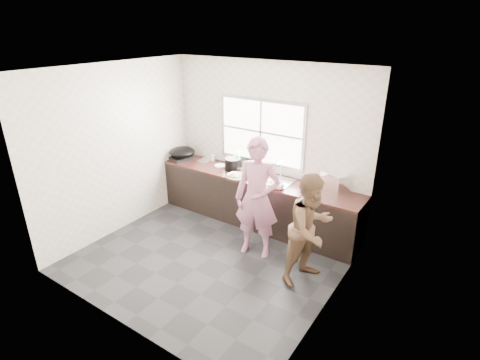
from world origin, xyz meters
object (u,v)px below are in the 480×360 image
Objects in this scene: cutting_board at (238,177)px; plate_food at (220,166)px; person_side at (311,229)px; dish_rack at (335,181)px; bottle_green at (237,159)px; bottle_brown_short at (236,165)px; bowl_crabs at (275,186)px; pot_lid_left at (203,161)px; bowl_mince at (235,176)px; burner at (180,158)px; pot_lid_right at (207,159)px; woman at (257,202)px; glass_jar at (213,158)px; bottle_brown_tall at (229,160)px; wok at (182,152)px; black_pot at (233,164)px; bowl_held at (279,187)px.

plate_food is at bearing 153.40° from cutting_board.
dish_rack is at bearing 25.34° from person_side.
bottle_green is 0.18m from bottle_brown_short.
plate_food is 0.75× the size of bottle_green.
pot_lid_left is (-1.68, 0.31, -0.03)m from bowl_crabs.
burner is at bearing 173.39° from bowl_mince.
woman is at bearing -30.33° from pot_lid_right.
woman is 1.87m from glass_jar.
bottle_green is at bearing 119.51° from bowl_mince.
pot_lid_left is at bearing 178.28° from bottle_brown_short.
plate_food is 0.42m from pot_lid_left.
glass_jar is (-0.38, 0.00, -0.03)m from bottle_brown_tall.
plate_food is at bearing -148.59° from bottle_green.
pot_lid_left is at bearing 20.65° from wok.
person_side reaches higher than bowl_mince.
pot_lid_right is (-0.69, 0.16, -0.09)m from black_pot.
bowl_mince is at bearing 180.00° from cutting_board.
bottle_green reaches higher than bowl_mince.
burner is (-1.36, 0.16, -0.00)m from bowl_mince.
wok is (-1.05, -0.27, 0.01)m from bottle_green.
black_pot is at bearing -153.13° from dish_rack.
bottle_green is (-0.30, 0.44, 0.12)m from cutting_board.
woman is at bearing -95.11° from bowl_held.
bowl_mince is 1.04× the size of plate_food.
bottle_brown_short is 0.65m from glass_jar.
wok is (-2.98, 0.87, 0.25)m from person_side.
bowl_crabs is at bearing -23.66° from bottle_green.
person_side is 1.16m from dish_rack.
burner is (-0.56, -0.28, -0.03)m from glass_jar.
wok is at bearing -145.02° from pot_lid_right.
plate_food is at bearing -4.02° from pot_lid_left.
woman reaches higher than plate_food.
person_side reaches higher than bottle_brown_tall.
bottle_green is (-1.00, 0.44, 0.11)m from bowl_crabs.
plate_food is 2.07m from dish_rack.
bottle_green is at bearing 14.48° from wok.
bottle_brown_short is 1.20m from burner.
wok is 1.26× the size of dish_rack.
plate_food is at bearing -28.49° from glass_jar.
cutting_board is at bearing 180.00° from bowl_crabs.
black_pot is (-1.06, 0.27, 0.07)m from bowl_held.
person_side is 3.16m from burner.
bowl_mince reaches higher than pot_lid_left.
woman is at bearing 100.24° from person_side.
black_pot is at bearing -16.28° from glass_jar.
glass_jar is at bearing 163.72° from black_pot.
dish_rack reaches higher than burner.
dish_rack reaches higher than pot_lid_right.
burner is 0.97× the size of dish_rack.
black_pot reaches higher than bottle_brown_tall.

